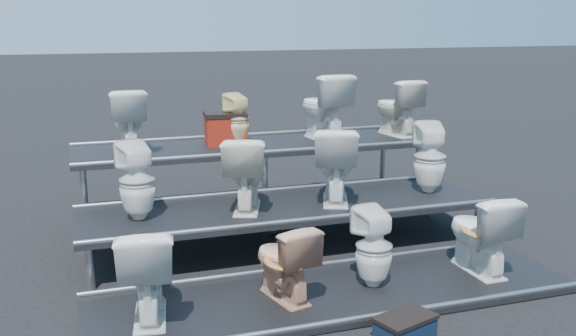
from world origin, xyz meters
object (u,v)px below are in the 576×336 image
object	(u,v)px
toilet_9	(237,119)
red_crate	(225,130)
toilet_4	(137,181)
toilet_11	(397,107)
toilet_2	(374,247)
toilet_6	(335,164)
toilet_8	(128,120)
toilet_5	(246,173)
toilet_10	(324,107)
toilet_1	(284,261)
step_stool	(405,329)
toilet_0	(147,271)
toilet_7	(430,157)
toilet_3	(480,232)

from	to	relation	value
toilet_9	red_crate	distance (m)	0.21
toilet_4	toilet_11	bearing A→B (deg)	-173.74
toilet_2	toilet_6	world-z (taller)	toilet_6
toilet_4	toilet_8	xyz separation A→B (m)	(0.04, 1.30, 0.38)
toilet_5	toilet_10	distance (m)	1.92
toilet_2	toilet_10	distance (m)	2.79
toilet_1	red_crate	distance (m)	2.78
toilet_11	step_stool	world-z (taller)	toilet_11
toilet_0	step_stool	bearing A→B (deg)	162.76
toilet_5	toilet_8	bearing A→B (deg)	-32.07
toilet_6	toilet_7	xyz separation A→B (m)	(1.12, 0.00, -0.01)
toilet_1	toilet_9	size ratio (longest dim) A/B	1.06
toilet_6	toilet_7	size ratio (longest dim) A/B	1.03
toilet_2	toilet_7	world-z (taller)	toilet_7
red_crate	toilet_4	bearing A→B (deg)	-125.24
toilet_8	toilet_10	distance (m)	2.36
toilet_2	toilet_10	xyz separation A→B (m)	(0.55, 2.60, 0.86)
toilet_7	toilet_8	size ratio (longest dim) A/B	1.08
toilet_0	toilet_11	distance (m)	4.41
toilet_3	toilet_8	xyz separation A→B (m)	(-2.88, 2.60, 0.79)
toilet_1	toilet_4	bearing A→B (deg)	-65.05
toilet_0	toilet_6	distance (m)	2.50
toilet_10	red_crate	world-z (taller)	toilet_10
toilet_0	toilet_1	bearing A→B (deg)	-171.89
toilet_1	step_stool	bearing A→B (deg)	114.94
toilet_7	toilet_9	world-z (taller)	toilet_9
toilet_5	toilet_6	bearing A→B (deg)	-160.27
toilet_10	step_stool	size ratio (longest dim) A/B	1.94
toilet_1	toilet_6	world-z (taller)	toilet_6
toilet_0	toilet_9	xyz separation A→B (m)	(1.38, 2.60, 0.73)
red_crate	step_stool	world-z (taller)	red_crate
toilet_3	toilet_4	xyz separation A→B (m)	(-2.92, 1.30, 0.41)
toilet_3	toilet_6	distance (m)	1.64
toilet_9	step_stool	distance (m)	3.64
toilet_8	toilet_1	bearing A→B (deg)	111.24
toilet_0	toilet_5	size ratio (longest dim) A/B	1.01
toilet_1	toilet_3	xyz separation A→B (m)	(1.88, 0.00, 0.04)
toilet_2	toilet_5	xyz separation A→B (m)	(-0.79, 1.30, 0.42)
toilet_7	toilet_8	world-z (taller)	toilet_8
toilet_1	toilet_6	distance (m)	1.70
toilet_1	toilet_9	world-z (taller)	toilet_9
toilet_7	toilet_9	distance (m)	2.28
toilet_8	red_crate	world-z (taller)	toilet_8
toilet_0	toilet_10	bearing A→B (deg)	-125.43
toilet_0	step_stool	xyz separation A→B (m)	(1.78, -0.85, -0.36)
toilet_3	toilet_9	size ratio (longest dim) A/B	1.20
toilet_3	toilet_4	distance (m)	3.22
toilet_8	toilet_9	distance (m)	1.27
red_crate	toilet_6	bearing A→B (deg)	-53.95
toilet_1	toilet_7	distance (m)	2.52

